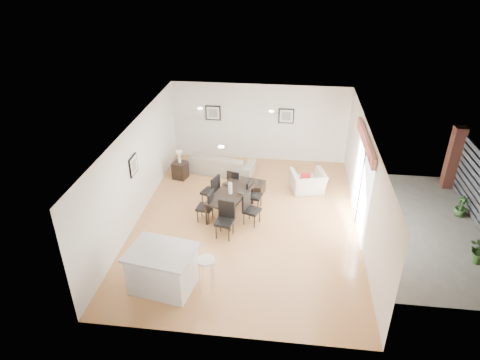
# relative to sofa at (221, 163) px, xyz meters

# --- Properties ---
(ground) EXTENTS (8.00, 8.00, 0.00)m
(ground) POSITION_rel_sofa_xyz_m (1.16, -2.80, -0.32)
(ground) COLOR #B07948
(ground) RESTS_ON ground
(wall_back) EXTENTS (6.00, 0.04, 2.70)m
(wall_back) POSITION_rel_sofa_xyz_m (1.16, 1.20, 1.03)
(wall_back) COLOR silver
(wall_back) RESTS_ON ground
(wall_front) EXTENTS (6.00, 0.04, 2.70)m
(wall_front) POSITION_rel_sofa_xyz_m (1.16, -6.80, 1.03)
(wall_front) COLOR silver
(wall_front) RESTS_ON ground
(wall_left) EXTENTS (0.04, 8.00, 2.70)m
(wall_left) POSITION_rel_sofa_xyz_m (-1.84, -2.80, 1.03)
(wall_left) COLOR silver
(wall_left) RESTS_ON ground
(wall_right) EXTENTS (0.04, 8.00, 2.70)m
(wall_right) POSITION_rel_sofa_xyz_m (4.16, -2.80, 1.03)
(wall_right) COLOR silver
(wall_right) RESTS_ON ground
(ceiling) EXTENTS (6.00, 8.00, 0.02)m
(ceiling) POSITION_rel_sofa_xyz_m (1.16, -2.80, 2.38)
(ceiling) COLOR white
(ceiling) RESTS_ON wall_back
(sofa) EXTENTS (2.32, 1.22, 0.65)m
(sofa) POSITION_rel_sofa_xyz_m (0.00, 0.00, 0.00)
(sofa) COLOR #9E9280
(sofa) RESTS_ON ground
(armchair) EXTENTS (1.19, 1.10, 0.65)m
(armchair) POSITION_rel_sofa_xyz_m (2.84, -0.93, 0.00)
(armchair) COLOR beige
(armchair) RESTS_ON ground
(courtyard_plant_b) EXTENTS (0.34, 0.34, 0.59)m
(courtyard_plant_b) POSITION_rel_sofa_xyz_m (7.06, -1.80, -0.03)
(courtyard_plant_b) COLOR #315223
(courtyard_plant_b) RESTS_ON ground
(dining_table) EXTENTS (1.27, 1.78, 0.67)m
(dining_table) POSITION_rel_sofa_xyz_m (0.66, -2.48, 0.28)
(dining_table) COLOR black
(dining_table) RESTS_ON ground
(dining_chair_wnear) EXTENTS (0.47, 0.47, 0.92)m
(dining_chair_wnear) POSITION_rel_sofa_xyz_m (0.10, -2.90, 0.19)
(dining_chair_wnear) COLOR black
(dining_chair_wnear) RESTS_ON ground
(dining_chair_wfar) EXTENTS (0.57, 0.57, 0.97)m
(dining_chair_wfar) POSITION_rel_sofa_xyz_m (0.10, -2.11, 0.22)
(dining_chair_wfar) COLOR black
(dining_chair_wfar) RESTS_ON ground
(dining_chair_enear) EXTENTS (0.53, 0.53, 0.91)m
(dining_chair_enear) POSITION_rel_sofa_xyz_m (1.24, -2.86, 0.18)
(dining_chair_enear) COLOR black
(dining_chair_enear) RESTS_ON ground
(dining_chair_efar) EXTENTS (0.45, 0.45, 0.85)m
(dining_chair_efar) POSITION_rel_sofa_xyz_m (1.24, -2.06, 0.15)
(dining_chair_efar) COLOR black
(dining_chair_efar) RESTS_ON ground
(dining_chair_head) EXTENTS (0.51, 0.51, 0.98)m
(dining_chair_head) POSITION_rel_sofa_xyz_m (0.68, -3.47, 0.23)
(dining_chair_head) COLOR black
(dining_chair_head) RESTS_ON ground
(dining_chair_foot) EXTENTS (0.48, 0.48, 0.86)m
(dining_chair_foot) POSITION_rel_sofa_xyz_m (0.64, -1.48, 0.16)
(dining_chair_foot) COLOR black
(dining_chair_foot) RESTS_ON ground
(vase) EXTENTS (0.76, 1.25, 0.70)m
(vase) POSITION_rel_sofa_xyz_m (0.66, -2.48, 0.66)
(vase) COLOR white
(vase) RESTS_ON dining_table
(coffee_table) EXTENTS (1.02, 0.74, 0.37)m
(coffee_table) POSITION_rel_sofa_xyz_m (1.06, -1.22, -0.14)
(coffee_table) COLOR black
(coffee_table) RESTS_ON ground
(side_table) EXTENTS (0.51, 0.51, 0.56)m
(side_table) POSITION_rel_sofa_xyz_m (-1.25, -0.56, -0.04)
(side_table) COLOR black
(side_table) RESTS_ON ground
(table_lamp) EXTENTS (0.21, 0.21, 0.39)m
(table_lamp) POSITION_rel_sofa_xyz_m (-1.25, -0.56, 0.49)
(table_lamp) COLOR white
(table_lamp) RESTS_ON side_table
(cushion) EXTENTS (0.30, 0.17, 0.28)m
(cushion) POSITION_rel_sofa_xyz_m (2.75, -1.02, 0.19)
(cushion) COLOR #A51915
(cushion) RESTS_ON armchair
(kitchen_island) EXTENTS (1.57, 1.31, 0.99)m
(kitchen_island) POSITION_rel_sofa_xyz_m (-0.39, -5.57, 0.18)
(kitchen_island) COLOR silver
(kitchen_island) RESTS_ON ground
(bar_stool) EXTENTS (0.39, 0.39, 0.86)m
(bar_stool) POSITION_rel_sofa_xyz_m (0.58, -5.57, 0.42)
(bar_stool) COLOR white
(bar_stool) RESTS_ON ground
(framed_print_back_left) EXTENTS (0.52, 0.04, 0.52)m
(framed_print_back_left) POSITION_rel_sofa_xyz_m (-0.44, 1.17, 1.33)
(framed_print_back_left) COLOR black
(framed_print_back_left) RESTS_ON wall_back
(framed_print_back_right) EXTENTS (0.52, 0.04, 0.52)m
(framed_print_back_right) POSITION_rel_sofa_xyz_m (2.06, 1.17, 1.33)
(framed_print_back_right) COLOR black
(framed_print_back_right) RESTS_ON wall_back
(framed_print_left_wall) EXTENTS (0.04, 0.52, 0.52)m
(framed_print_left_wall) POSITION_rel_sofa_xyz_m (-1.81, -3.00, 1.33)
(framed_print_left_wall) COLOR black
(framed_print_left_wall) RESTS_ON wall_left
(sliding_door) EXTENTS (0.12, 2.70, 2.57)m
(sliding_door) POSITION_rel_sofa_xyz_m (4.12, -2.50, 1.34)
(sliding_door) COLOR white
(sliding_door) RESTS_ON wall_right
(courtyard) EXTENTS (6.00, 6.00, 2.00)m
(courtyard) POSITION_rel_sofa_xyz_m (7.33, -1.93, 0.60)
(courtyard) COLOR gray
(courtyard) RESTS_ON ground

